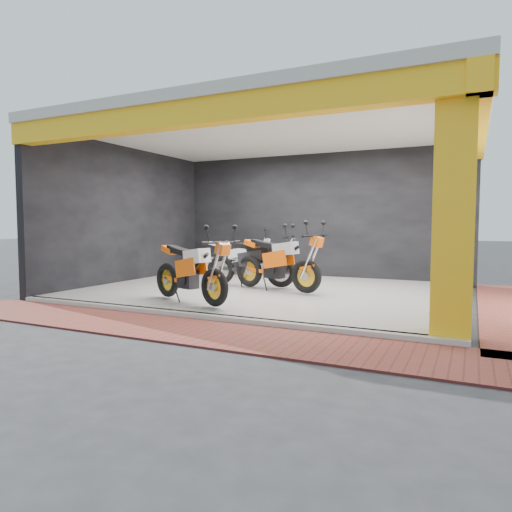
% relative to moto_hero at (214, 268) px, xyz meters
% --- Properties ---
extents(ground, '(80.00, 80.00, 0.00)m').
position_rel_moto_hero_xyz_m(ground, '(0.02, 0.50, -0.79)').
color(ground, '#2D2D30').
rests_on(ground, ground).
extents(showroom_floor, '(8.00, 6.00, 0.10)m').
position_rel_moto_hero_xyz_m(showroom_floor, '(0.02, 2.50, -0.74)').
color(showroom_floor, silver).
rests_on(showroom_floor, ground).
extents(showroom_ceiling, '(8.40, 6.40, 0.20)m').
position_rel_moto_hero_xyz_m(showroom_ceiling, '(0.02, 2.50, 2.81)').
color(showroom_ceiling, beige).
rests_on(showroom_ceiling, corner_column).
extents(back_wall, '(8.20, 0.20, 3.50)m').
position_rel_moto_hero_xyz_m(back_wall, '(0.02, 5.60, 0.96)').
color(back_wall, black).
rests_on(back_wall, ground).
extents(left_wall, '(0.20, 6.20, 3.50)m').
position_rel_moto_hero_xyz_m(left_wall, '(-4.08, 2.50, 0.96)').
color(left_wall, black).
rests_on(left_wall, ground).
extents(corner_column, '(0.50, 0.50, 3.50)m').
position_rel_moto_hero_xyz_m(corner_column, '(3.77, -0.25, 0.96)').
color(corner_column, yellow).
rests_on(corner_column, ground).
extents(header_beam_front, '(8.40, 0.30, 0.40)m').
position_rel_moto_hero_xyz_m(header_beam_front, '(0.02, -0.50, 2.51)').
color(header_beam_front, yellow).
rests_on(header_beam_front, corner_column).
extents(header_beam_right, '(0.30, 6.40, 0.40)m').
position_rel_moto_hero_xyz_m(header_beam_right, '(4.02, 2.50, 2.51)').
color(header_beam_right, yellow).
rests_on(header_beam_right, corner_column).
extents(floor_kerb, '(8.00, 0.20, 0.10)m').
position_rel_moto_hero_xyz_m(floor_kerb, '(0.02, -0.52, -0.74)').
color(floor_kerb, silver).
rests_on(floor_kerb, ground).
extents(paver_front, '(9.00, 1.40, 0.03)m').
position_rel_moto_hero_xyz_m(paver_front, '(0.02, -1.30, -0.77)').
color(paver_front, maroon).
rests_on(paver_front, ground).
extents(moto_hero, '(2.39, 1.56, 1.37)m').
position_rel_moto_hero_xyz_m(moto_hero, '(0.00, 0.00, 0.00)').
color(moto_hero, '#FF620A').
rests_on(moto_hero, showroom_floor).
extents(moto_row_a, '(2.52, 1.44, 1.45)m').
position_rel_moto_hero_xyz_m(moto_row_a, '(0.93, 2.11, 0.04)').
color(moto_row_a, '#F65C0A').
rests_on(moto_row_a, showroom_floor).
extents(moto_row_b, '(2.35, 1.07, 1.39)m').
position_rel_moto_hero_xyz_m(moto_row_b, '(0.12, 2.72, 0.01)').
color(moto_row_b, black).
rests_on(moto_row_b, showroom_floor).
extents(moto_row_d, '(2.22, 1.60, 1.28)m').
position_rel_moto_hero_xyz_m(moto_row_d, '(-1.48, 5.00, -0.05)').
color(moto_row_d, '#A4A6AC').
rests_on(moto_row_d, showroom_floor).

